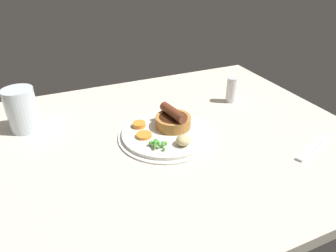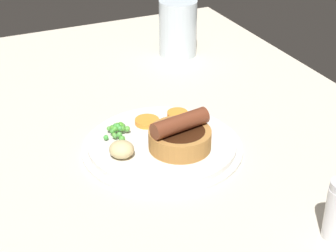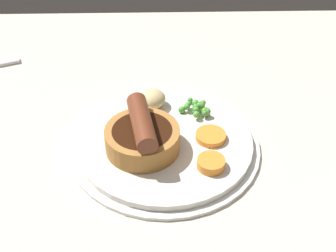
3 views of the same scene
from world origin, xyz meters
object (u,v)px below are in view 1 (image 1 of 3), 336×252
object	(u,v)px
sausage_pudding	(173,120)
salt_shaker	(231,90)
dinner_plate	(165,134)
carrot_slice_0	(144,135)
pea_pile	(157,143)
carrot_slice_1	(139,125)
fork	(315,145)
potato_chunk_0	(183,140)
drinking_glass	(22,110)

from	to	relation	value
sausage_pudding	salt_shaker	size ratio (longest dim) A/B	1.18
sausage_pudding	salt_shaker	xyz separation A→B (cm)	(24.54, 9.42, 0.55)
dinner_plate	carrot_slice_0	bearing A→B (deg)	-179.58
pea_pile	carrot_slice_0	distance (cm)	6.07
dinner_plate	salt_shaker	world-z (taller)	salt_shaker
pea_pile	salt_shaker	distance (cm)	36.03
carrot_slice_1	sausage_pudding	bearing A→B (deg)	-23.46
fork	sausage_pudding	bearing A→B (deg)	124.61
sausage_pudding	pea_pile	distance (cm)	10.37
pea_pile	potato_chunk_0	distance (cm)	6.32
fork	pea_pile	bearing A→B (deg)	139.52
carrot_slice_0	drinking_glass	world-z (taller)	drinking_glass
sausage_pudding	drinking_glass	bearing A→B (deg)	55.00
potato_chunk_0	fork	size ratio (longest dim) A/B	0.21
sausage_pudding	carrot_slice_1	size ratio (longest dim) A/B	2.75
salt_shaker	fork	bearing A→B (deg)	-80.41
carrot_slice_0	fork	xyz separation A→B (cm)	(38.46, -19.37, -1.50)
potato_chunk_0	carrot_slice_1	xyz separation A→B (cm)	(-7.08, 12.47, -0.67)
dinner_plate	sausage_pudding	world-z (taller)	sausage_pudding
dinner_plate	carrot_slice_1	world-z (taller)	carrot_slice_1
pea_pile	drinking_glass	distance (cm)	37.88
drinking_glass	dinner_plate	bearing A→B (deg)	-28.73
dinner_plate	salt_shaker	distance (cm)	29.61
pea_pile	carrot_slice_1	world-z (taller)	pea_pile
fork	salt_shaker	xyz separation A→B (cm)	(-5.09, 30.14, 3.68)
drinking_glass	pea_pile	bearing A→B (deg)	-39.98
drinking_glass	salt_shaker	distance (cm)	61.33
sausage_pudding	drinking_glass	xyz separation A→B (cm)	(-36.29, 17.02, 2.43)
carrot_slice_0	carrot_slice_1	world-z (taller)	carrot_slice_1
dinner_plate	pea_pile	xyz separation A→B (cm)	(-4.54, -5.90, 1.86)
sausage_pudding	dinner_plate	bearing A→B (deg)	104.88
pea_pile	potato_chunk_0	size ratio (longest dim) A/B	1.24
drinking_glass	salt_shaker	world-z (taller)	drinking_glass
drinking_glass	fork	bearing A→B (deg)	-29.79
drinking_glass	carrot_slice_0	bearing A→B (deg)	-33.79
potato_chunk_0	carrot_slice_0	distance (cm)	10.67
fork	drinking_glass	world-z (taller)	drinking_glass
carrot_slice_1	fork	world-z (taller)	carrot_slice_1
pea_pile	fork	distance (cm)	39.46
dinner_plate	carrot_slice_1	bearing A→B (deg)	138.16
fork	drinking_glass	xyz separation A→B (cm)	(-65.92, 37.74, 5.56)
sausage_pudding	fork	world-z (taller)	sausage_pudding
carrot_slice_0	salt_shaker	distance (cm)	35.13
potato_chunk_0	dinner_plate	bearing A→B (deg)	101.74
carrot_slice_0	carrot_slice_1	bearing A→B (deg)	84.57
carrot_slice_1	pea_pile	bearing A→B (deg)	-84.87
pea_pile	carrot_slice_1	bearing A→B (deg)	95.13
fork	drinking_glass	bearing A→B (deg)	129.78
fork	salt_shaker	bearing A→B (deg)	79.16
carrot_slice_1	drinking_glass	distance (cm)	31.22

